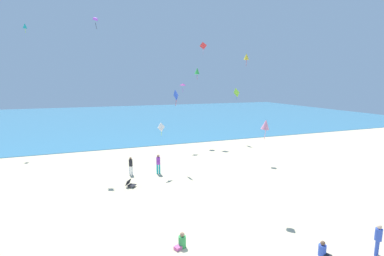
{
  "coord_description": "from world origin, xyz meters",
  "views": [
    {
      "loc": [
        -5.75,
        -10.66,
        7.81
      ],
      "look_at": [
        0.0,
        5.06,
        5.0
      ],
      "focal_mm": 25.49,
      "sensor_mm": 36.0,
      "label": 1
    }
  ],
  "objects_px": {
    "person_2": "(182,242)",
    "kite_green": "(197,71)",
    "kite_blue": "(176,95)",
    "beach_chair_far_right": "(130,184)",
    "kite_lime": "(236,93)",
    "kite_yellow": "(246,57)",
    "kite_pink": "(266,124)",
    "person_4": "(378,238)",
    "kite_white": "(161,127)",
    "kite_magenta": "(183,85)",
    "kite_red": "(203,46)",
    "person_1": "(131,165)",
    "kite_teal": "(25,26)",
    "person_5": "(158,163)",
    "person_0": "(323,250)",
    "kite_purple": "(96,19)"
  },
  "relations": [
    {
      "from": "person_4",
      "to": "kite_yellow",
      "type": "xyz_separation_m",
      "value": [
        3.35,
        17.4,
        9.56
      ]
    },
    {
      "from": "person_2",
      "to": "kite_green",
      "type": "height_order",
      "value": "kite_green"
    },
    {
      "from": "kite_teal",
      "to": "person_4",
      "type": "bearing_deg",
      "value": -57.49
    },
    {
      "from": "kite_green",
      "to": "kite_magenta",
      "type": "distance_m",
      "value": 3.61
    },
    {
      "from": "beach_chair_far_right",
      "to": "kite_white",
      "type": "bearing_deg",
      "value": 72.96
    },
    {
      "from": "kite_lime",
      "to": "kite_blue",
      "type": "xyz_separation_m",
      "value": [
        -10.64,
        -8.0,
        0.18
      ]
    },
    {
      "from": "person_1",
      "to": "person_2",
      "type": "height_order",
      "value": "person_1"
    },
    {
      "from": "kite_teal",
      "to": "beach_chair_far_right",
      "type": "bearing_deg",
      "value": -61.7
    },
    {
      "from": "person_4",
      "to": "kite_yellow",
      "type": "relative_size",
      "value": 1.16
    },
    {
      "from": "beach_chair_far_right",
      "to": "person_0",
      "type": "distance_m",
      "value": 13.5
    },
    {
      "from": "person_0",
      "to": "kite_blue",
      "type": "distance_m",
      "value": 16.47
    },
    {
      "from": "person_1",
      "to": "kite_blue",
      "type": "bearing_deg",
      "value": 101.64
    },
    {
      "from": "person_0",
      "to": "beach_chair_far_right",
      "type": "bearing_deg",
      "value": -174.61
    },
    {
      "from": "kite_blue",
      "to": "kite_magenta",
      "type": "distance_m",
      "value": 7.71
    },
    {
      "from": "person_2",
      "to": "kite_blue",
      "type": "height_order",
      "value": "kite_blue"
    },
    {
      "from": "person_5",
      "to": "kite_green",
      "type": "xyz_separation_m",
      "value": [
        7.56,
        10.35,
        8.24
      ]
    },
    {
      "from": "person_4",
      "to": "person_5",
      "type": "xyz_separation_m",
      "value": [
        -6.78,
        14.46,
        0.12
      ]
    },
    {
      "from": "person_0",
      "to": "kite_blue",
      "type": "xyz_separation_m",
      "value": [
        -2.4,
        14.99,
        6.39
      ]
    },
    {
      "from": "person_4",
      "to": "kite_green",
      "type": "relative_size",
      "value": 1.01
    },
    {
      "from": "kite_teal",
      "to": "kite_blue",
      "type": "distance_m",
      "value": 20.46
    },
    {
      "from": "kite_blue",
      "to": "kite_yellow",
      "type": "relative_size",
      "value": 1.11
    },
    {
      "from": "kite_green",
      "to": "kite_purple",
      "type": "distance_m",
      "value": 13.88
    },
    {
      "from": "person_1",
      "to": "person_4",
      "type": "relative_size",
      "value": 1.03
    },
    {
      "from": "kite_pink",
      "to": "person_0",
      "type": "bearing_deg",
      "value": -90.16
    },
    {
      "from": "kite_teal",
      "to": "kite_red",
      "type": "xyz_separation_m",
      "value": [
        20.39,
        -3.4,
        -1.71
      ]
    },
    {
      "from": "person_2",
      "to": "person_0",
      "type": "bearing_deg",
      "value": 131.63
    },
    {
      "from": "person_2",
      "to": "kite_blue",
      "type": "xyz_separation_m",
      "value": [
        3.44,
        12.17,
        6.37
      ]
    },
    {
      "from": "kite_white",
      "to": "kite_yellow",
      "type": "bearing_deg",
      "value": 17.02
    },
    {
      "from": "kite_pink",
      "to": "kite_green",
      "type": "height_order",
      "value": "kite_green"
    },
    {
      "from": "kite_teal",
      "to": "kite_green",
      "type": "bearing_deg",
      "value": -12.25
    },
    {
      "from": "kite_pink",
      "to": "kite_green",
      "type": "relative_size",
      "value": 0.83
    },
    {
      "from": "kite_magenta",
      "to": "kite_white",
      "type": "xyz_separation_m",
      "value": [
        -4.72,
        -8.45,
        -3.5
      ]
    },
    {
      "from": "person_2",
      "to": "kite_white",
      "type": "distance_m",
      "value": 11.54
    },
    {
      "from": "kite_blue",
      "to": "beach_chair_far_right",
      "type": "bearing_deg",
      "value": -143.28
    },
    {
      "from": "person_2",
      "to": "kite_yellow",
      "type": "distance_m",
      "value": 20.64
    },
    {
      "from": "kite_lime",
      "to": "kite_red",
      "type": "bearing_deg",
      "value": 155.78
    },
    {
      "from": "person_4",
      "to": "kite_white",
      "type": "xyz_separation_m",
      "value": [
        -6.48,
        14.39,
        3.2
      ]
    },
    {
      "from": "kite_yellow",
      "to": "kite_purple",
      "type": "bearing_deg",
      "value": 174.05
    },
    {
      "from": "person_1",
      "to": "beach_chair_far_right",
      "type": "bearing_deg",
      "value": -7.46
    },
    {
      "from": "person_5",
      "to": "kite_red",
      "type": "height_order",
      "value": "kite_red"
    },
    {
      "from": "kite_red",
      "to": "kite_green",
      "type": "xyz_separation_m",
      "value": [
        -1.13,
        -0.78,
        -3.18
      ]
    },
    {
      "from": "person_5",
      "to": "kite_green",
      "type": "height_order",
      "value": "kite_green"
    },
    {
      "from": "beach_chair_far_right",
      "to": "person_1",
      "type": "relative_size",
      "value": 0.56
    },
    {
      "from": "kite_lime",
      "to": "kite_yellow",
      "type": "relative_size",
      "value": 1.2
    },
    {
      "from": "kite_green",
      "to": "kite_white",
      "type": "height_order",
      "value": "kite_green"
    },
    {
      "from": "person_2",
      "to": "kite_purple",
      "type": "xyz_separation_m",
      "value": [
        -2.9,
        15.28,
        13.08
      ]
    },
    {
      "from": "kite_lime",
      "to": "kite_blue",
      "type": "distance_m",
      "value": 13.32
    },
    {
      "from": "kite_magenta",
      "to": "kite_blue",
      "type": "bearing_deg",
      "value": -112.94
    },
    {
      "from": "person_1",
      "to": "kite_magenta",
      "type": "distance_m",
      "value": 12.6
    },
    {
      "from": "kite_green",
      "to": "beach_chair_far_right",
      "type": "bearing_deg",
      "value": -129.26
    }
  ]
}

